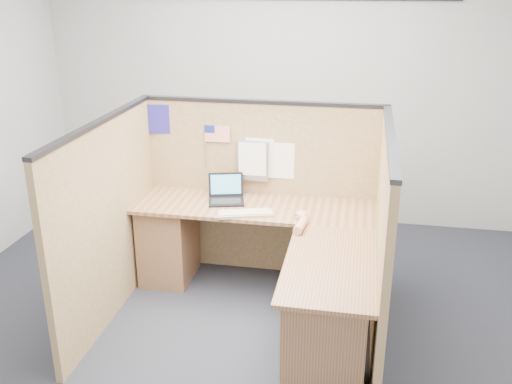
% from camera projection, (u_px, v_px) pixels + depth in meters
% --- Properties ---
extents(floor, '(5.00, 5.00, 0.00)m').
position_uv_depth(floor, '(237.00, 330.00, 4.25)').
color(floor, black).
rests_on(floor, ground).
extents(wall_back, '(5.00, 0.00, 5.00)m').
position_uv_depth(wall_back, '(283.00, 88.00, 5.83)').
color(wall_back, '#A5A8AA').
rests_on(wall_back, floor).
extents(wall_front, '(5.00, 0.00, 5.00)m').
position_uv_depth(wall_front, '(67.00, 360.00, 1.69)').
color(wall_front, '#A5A8AA').
rests_on(wall_front, floor).
extents(cubicle_partitions, '(2.06, 1.83, 1.53)m').
position_uv_depth(cubicle_partitions, '(248.00, 213.00, 4.37)').
color(cubicle_partitions, brown).
rests_on(cubicle_partitions, floor).
extents(l_desk, '(1.95, 1.75, 0.73)m').
position_uv_depth(l_desk, '(268.00, 267.00, 4.34)').
color(l_desk, brown).
rests_on(l_desk, floor).
extents(laptop, '(0.33, 0.34, 0.21)m').
position_uv_depth(laptop, '(228.00, 194.00, 4.72)').
color(laptop, black).
rests_on(laptop, l_desk).
extents(keyboard, '(0.45, 0.26, 0.03)m').
position_uv_depth(keyboard, '(245.00, 213.00, 4.43)').
color(keyboard, gray).
rests_on(keyboard, l_desk).
extents(mouse, '(0.11, 0.09, 0.04)m').
position_uv_depth(mouse, '(302.00, 217.00, 4.35)').
color(mouse, silver).
rests_on(mouse, l_desk).
extents(hand_forearm, '(0.10, 0.36, 0.07)m').
position_uv_depth(hand_forearm, '(301.00, 222.00, 4.23)').
color(hand_forearm, tan).
rests_on(hand_forearm, l_desk).
extents(blue_poster, '(0.19, 0.02, 0.25)m').
position_uv_depth(blue_poster, '(159.00, 119.00, 4.83)').
color(blue_poster, navy).
rests_on(blue_poster, cubicle_partitions).
extents(american_flag, '(0.22, 0.01, 0.38)m').
position_uv_depth(american_flag, '(214.00, 135.00, 4.77)').
color(american_flag, olive).
rests_on(american_flag, cubicle_partitions).
extents(file_holder, '(0.26, 0.05, 0.34)m').
position_uv_depth(file_holder, '(253.00, 161.00, 4.77)').
color(file_holder, slate).
rests_on(file_holder, cubicle_partitions).
extents(paper_left, '(0.24, 0.01, 0.30)m').
position_uv_depth(paper_left, '(260.00, 156.00, 4.77)').
color(paper_left, white).
rests_on(paper_left, cubicle_partitions).
extents(paper_right, '(0.24, 0.01, 0.31)m').
position_uv_depth(paper_right, '(280.00, 161.00, 4.75)').
color(paper_right, white).
rests_on(paper_right, cubicle_partitions).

